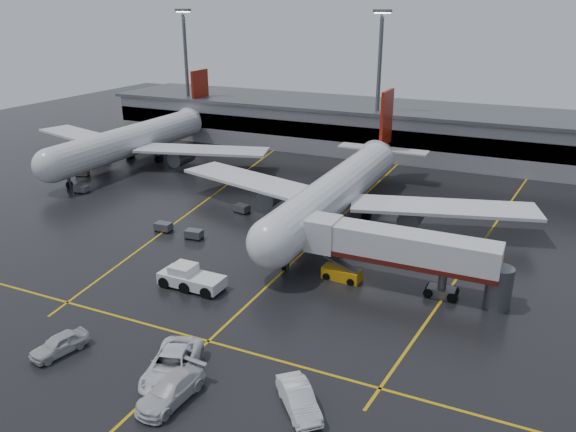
% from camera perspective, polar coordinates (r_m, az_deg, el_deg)
% --- Properties ---
extents(ground, '(220.00, 220.00, 0.00)m').
position_cam_1_polar(ground, '(65.69, 2.32, -2.97)').
color(ground, black).
rests_on(ground, ground).
extents(apron_line_centre, '(0.25, 90.00, 0.02)m').
position_cam_1_polar(apron_line_centre, '(65.69, 2.32, -2.96)').
color(apron_line_centre, gold).
rests_on(apron_line_centre, ground).
extents(apron_line_stop, '(60.00, 0.25, 0.02)m').
position_cam_1_polar(apron_line_stop, '(48.44, -8.02, -12.37)').
color(apron_line_stop, gold).
rests_on(apron_line_stop, ground).
extents(apron_line_left, '(9.99, 69.35, 0.02)m').
position_cam_1_polar(apron_line_left, '(82.75, -7.84, 1.88)').
color(apron_line_left, gold).
rests_on(apron_line_left, ground).
extents(apron_line_right, '(7.57, 69.64, 0.02)m').
position_cam_1_polar(apron_line_right, '(70.91, 19.11, -2.32)').
color(apron_line_right, gold).
rests_on(apron_line_right, ground).
extents(terminal, '(122.00, 19.00, 8.60)m').
position_cam_1_polar(terminal, '(108.40, 12.29, 8.41)').
color(terminal, gray).
rests_on(terminal, ground).
extents(light_mast_left, '(3.00, 1.20, 25.45)m').
position_cam_1_polar(light_mast_left, '(119.60, -10.20, 14.58)').
color(light_mast_left, '#595B60').
rests_on(light_mast_left, ground).
extents(light_mast_mid, '(3.00, 1.20, 25.45)m').
position_cam_1_polar(light_mast_mid, '(102.32, 9.14, 13.69)').
color(light_mast_mid, '#595B60').
rests_on(light_mast_mid, ground).
extents(main_airliner, '(48.80, 45.60, 14.10)m').
position_cam_1_polar(main_airliner, '(72.72, 5.32, 2.85)').
color(main_airliner, silver).
rests_on(main_airliner, ground).
extents(second_airliner, '(48.80, 45.60, 14.10)m').
position_cam_1_polar(second_airliner, '(103.41, -14.87, 7.56)').
color(second_airliner, silver).
rests_on(second_airliner, ground).
extents(jet_bridge, '(19.90, 3.40, 6.05)m').
position_cam_1_polar(jet_bridge, '(55.58, 11.33, -3.48)').
color(jet_bridge, silver).
rests_on(jet_bridge, ground).
extents(pushback_tractor, '(6.61, 2.90, 2.35)m').
position_cam_1_polar(pushback_tractor, '(56.71, -9.82, -6.22)').
color(pushback_tractor, silver).
rests_on(pushback_tractor, ground).
extents(belt_loader, '(4.04, 2.09, 2.49)m').
position_cam_1_polar(belt_loader, '(57.83, 5.43, -5.80)').
color(belt_loader, orange).
rests_on(belt_loader, ground).
extents(service_van_a, '(5.13, 7.65, 1.95)m').
position_cam_1_polar(service_van_a, '(44.41, -11.62, -14.50)').
color(service_van_a, white).
rests_on(service_van_a, ground).
extents(service_van_b, '(2.81, 6.05, 1.71)m').
position_cam_1_polar(service_van_b, '(42.25, -11.71, -16.75)').
color(service_van_b, silver).
rests_on(service_van_b, ground).
extents(service_van_c, '(4.87, 5.11, 1.73)m').
position_cam_1_polar(service_van_c, '(40.68, 1.08, -17.91)').
color(service_van_c, white).
rests_on(service_van_c, ground).
extents(service_van_d, '(2.96, 5.00, 1.60)m').
position_cam_1_polar(service_van_d, '(49.67, -22.02, -11.86)').
color(service_van_d, silver).
rests_on(service_van_d, ground).
extents(baggage_cart_a, '(2.13, 1.51, 1.12)m').
position_cam_1_polar(baggage_cart_a, '(68.17, -9.45, -1.78)').
color(baggage_cart_a, '#595B60').
rests_on(baggage_cart_a, ground).
extents(baggage_cart_b, '(2.08, 1.42, 1.12)m').
position_cam_1_polar(baggage_cart_b, '(71.11, -12.43, -1.04)').
color(baggage_cart_b, '#595B60').
rests_on(baggage_cart_b, ground).
extents(baggage_cart_c, '(2.23, 1.70, 1.12)m').
position_cam_1_polar(baggage_cart_c, '(75.94, -4.68, 0.79)').
color(baggage_cart_c, '#595B60').
rests_on(baggage_cart_c, ground).
extents(baggage_cart_d, '(2.33, 1.92, 1.12)m').
position_cam_1_polar(baggage_cart_d, '(97.94, -20.00, 4.13)').
color(baggage_cart_d, '#595B60').
rests_on(baggage_cart_d, ground).
extents(baggage_cart_e, '(2.16, 1.56, 1.12)m').
position_cam_1_polar(baggage_cart_e, '(89.28, -20.07, 2.61)').
color(baggage_cart_e, '#595B60').
rests_on(baggage_cart_e, ground).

